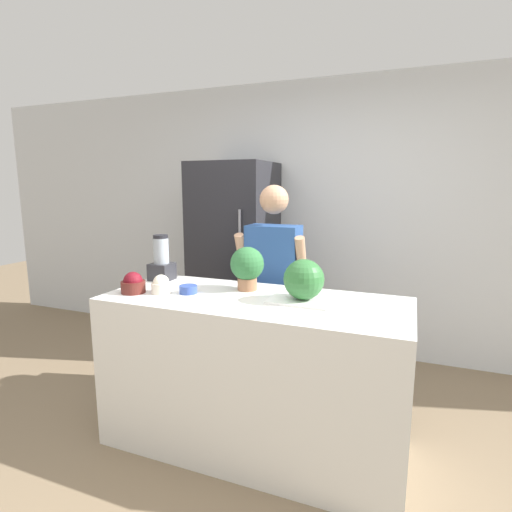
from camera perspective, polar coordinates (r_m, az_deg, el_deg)
ground_plane at (r=2.54m, az=-3.88°, el=-29.50°), size 14.00×14.00×0.00m
wall_back at (r=3.95m, az=8.91°, el=5.25°), size 8.00×0.06×2.60m
counter_island at (r=2.57m, az=-0.32°, el=-16.32°), size 1.82×0.74×0.95m
refrigerator at (r=3.86m, az=-3.05°, el=-0.49°), size 0.71×0.71×1.83m
person at (r=3.01m, az=2.48°, el=-5.05°), size 0.52×0.26×1.62m
cutting_board at (r=2.33m, az=6.29°, el=-6.36°), size 0.36×0.24×0.01m
watermelon at (r=2.31m, az=6.84°, el=-3.34°), size 0.24×0.24×0.24m
bowl_cherries at (r=2.62m, az=-17.15°, el=-3.86°), size 0.15×0.15×0.13m
bowl_cream at (r=2.57m, az=-13.39°, el=-4.08°), size 0.12×0.12×0.12m
bowl_small_blue at (r=2.53m, az=-9.66°, el=-4.72°), size 0.11×0.11×0.05m
blender at (r=2.91m, az=-13.35°, el=-0.72°), size 0.15×0.15×0.32m
potted_plant at (r=2.55m, az=-1.28°, el=-1.43°), size 0.22×0.22×0.28m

